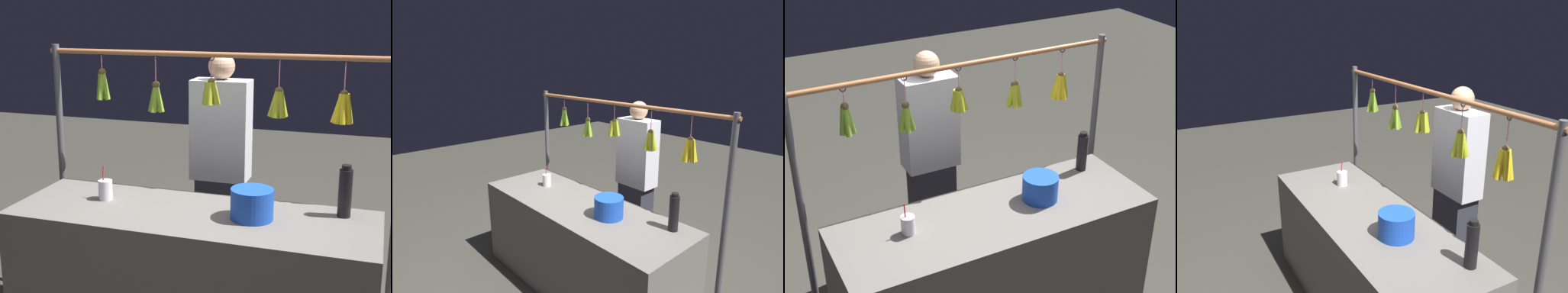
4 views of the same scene
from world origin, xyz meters
The scene contains 7 objects.
ground_plane centered at (0.00, 0.00, 0.00)m, with size 12.00×12.00×0.00m, color #393730.
market_counter centered at (0.00, 0.00, 0.40)m, with size 1.98×0.68×0.81m, color #66605B.
display_rack centered at (-0.02, -0.43, 1.17)m, with size 2.16×0.12×1.66m.
water_bottle centered at (-0.78, -0.20, 0.94)m, with size 0.07×0.07×0.28m.
blue_bucket centered at (-0.33, -0.01, 0.89)m, with size 0.22×0.22×0.16m, color blue.
drink_cup centered at (0.54, -0.05, 0.87)m, with size 0.08×0.08×0.20m.
vendor_person centered at (0.07, -0.82, 0.79)m, with size 0.38×0.21×1.60m.
Camera 2 is at (-2.00, 1.72, 1.99)m, focal length 31.23 mm.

